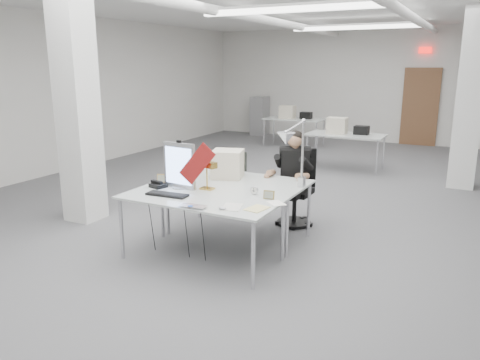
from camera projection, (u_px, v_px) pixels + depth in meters
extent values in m
cube|color=#555557|center=(283.00, 204.00, 7.59)|extent=(10.00, 14.00, 0.02)
cube|color=silver|center=(377.00, 86.00, 13.25)|extent=(10.00, 0.02, 3.20)
cube|color=silver|center=(54.00, 95.00, 9.42)|extent=(0.02, 14.00, 3.20)
cube|color=white|center=(78.00, 109.00, 6.49)|extent=(0.45, 0.45, 3.20)
cube|color=white|center=(470.00, 99.00, 8.25)|extent=(0.45, 0.45, 3.20)
cube|color=brown|center=(420.00, 107.00, 12.79)|extent=(0.95, 0.08, 2.10)
cube|color=red|center=(425.00, 50.00, 12.39)|extent=(0.32, 0.06, 0.16)
cylinder|color=silver|center=(217.00, 11.00, 7.39)|extent=(0.16, 13.60, 0.16)
cylinder|color=silver|center=(386.00, 1.00, 6.23)|extent=(0.16, 13.60, 0.16)
cube|color=white|center=(288.00, 10.00, 6.86)|extent=(2.80, 0.14, 0.08)
cube|color=white|center=(354.00, 28.00, 10.32)|extent=(2.80, 0.14, 0.08)
cube|color=silver|center=(201.00, 198.00, 5.25)|extent=(1.80, 0.90, 0.02)
cube|color=silver|center=(238.00, 181.00, 6.03)|extent=(1.80, 0.90, 0.02)
cube|color=silver|center=(346.00, 135.00, 9.91)|extent=(1.60, 0.80, 0.02)
cube|color=silver|center=(294.00, 119.00, 12.69)|extent=(1.60, 0.80, 0.02)
cube|color=gray|center=(260.00, 116.00, 14.73)|extent=(0.45, 0.55, 1.20)
cube|color=#AEAEB3|center=(179.00, 166.00, 5.57)|extent=(0.45, 0.08, 0.55)
cube|color=maroon|center=(197.00, 164.00, 5.40)|extent=(0.48, 0.06, 0.51)
cube|color=black|center=(167.00, 195.00, 5.30)|extent=(0.50, 0.20, 0.02)
imported|color=silver|center=(190.00, 208.00, 4.82)|extent=(0.32, 0.22, 0.02)
ellipsoid|color=#A3A3A8|center=(222.00, 208.00, 4.78)|extent=(0.09, 0.07, 0.03)
cube|color=black|center=(158.00, 186.00, 5.65)|extent=(0.22, 0.20, 0.04)
cube|color=#AB8449|center=(162.00, 178.00, 5.88)|extent=(0.14, 0.09, 0.11)
cube|color=olive|center=(269.00, 195.00, 5.16)|extent=(0.13, 0.05, 0.10)
cylinder|color=silver|center=(254.00, 190.00, 5.34)|extent=(0.09, 0.03, 0.09)
cube|color=silver|center=(232.00, 207.00, 4.88)|extent=(0.26, 0.32, 0.01)
cube|color=#F0E08F|center=(257.00, 209.00, 4.82)|extent=(0.22, 0.28, 0.01)
cube|color=white|center=(276.00, 203.00, 5.00)|extent=(0.25, 0.25, 0.01)
cube|color=beige|center=(228.00, 164.00, 6.10)|extent=(0.47, 0.46, 0.36)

